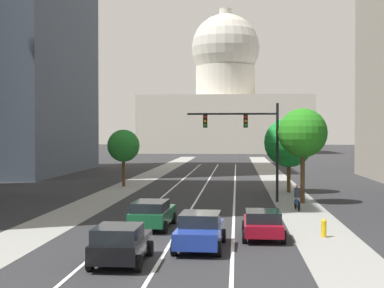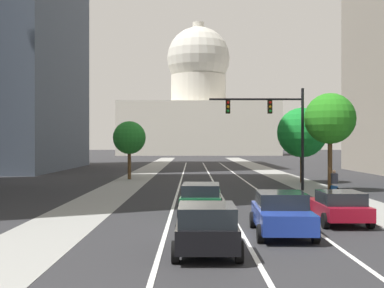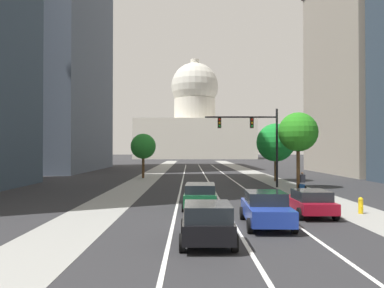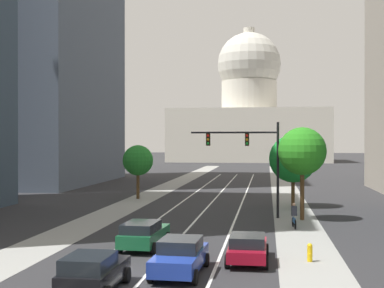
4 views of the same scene
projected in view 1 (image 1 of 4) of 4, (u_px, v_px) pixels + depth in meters
ground_plane at (210, 179)px, 64.54m from camera, size 400.00×400.00×0.00m
sidewalk_left at (137, 182)px, 60.14m from camera, size 3.24×130.00×0.01m
sidewalk_right at (279, 183)px, 58.98m from camera, size 3.24×130.00×0.01m
lane_stripe_left at (168, 192)px, 49.82m from camera, size 0.16×90.00×0.01m
lane_stripe_center at (201, 192)px, 49.59m from camera, size 0.16×90.00×0.01m
lane_stripe_right at (235, 192)px, 49.37m from camera, size 0.16×90.00×0.01m
capitol_building at (225, 102)px, 154.66m from camera, size 44.94×25.43×38.79m
car_green at (152, 213)px, 30.60m from camera, size 2.20×4.67×1.53m
car_crimson at (263, 223)px, 27.70m from camera, size 2.02×4.24×1.39m
car_blue at (200, 230)px, 25.27m from camera, size 2.23×4.65×1.58m
car_black at (121, 243)px, 22.23m from camera, size 2.04×4.09×1.58m
traffic_signal_mast at (250, 134)px, 42.56m from camera, size 6.81×0.39×7.35m
fire_hydrant at (324, 228)px, 28.02m from camera, size 0.26×0.35×0.91m
cyclist at (297, 198)px, 37.83m from camera, size 0.39×1.70×1.72m
street_tree_mid_left at (123, 146)px, 54.87m from camera, size 3.11×3.11×5.49m
street_tree_far_right at (289, 143)px, 49.31m from camera, size 4.27×4.27×6.46m
street_tree_near_right at (303, 133)px, 41.57m from camera, size 3.59×3.59×6.94m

